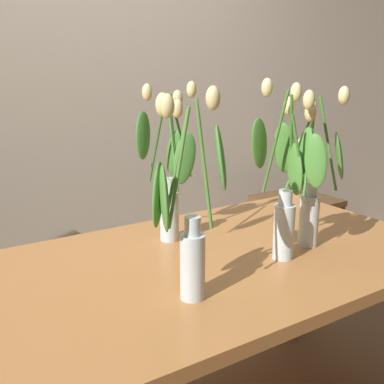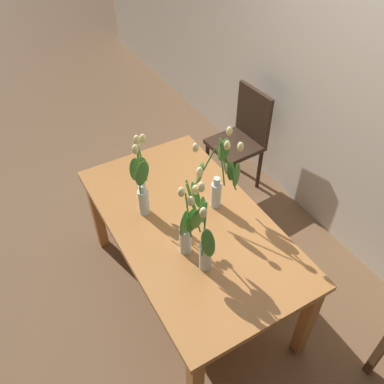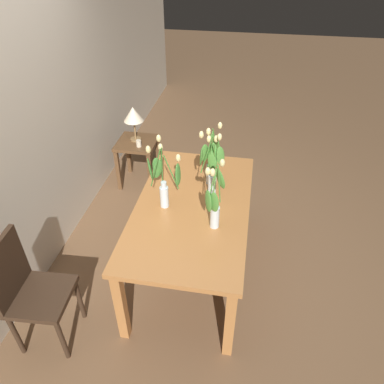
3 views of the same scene
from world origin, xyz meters
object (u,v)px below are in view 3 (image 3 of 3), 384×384
at_px(tulip_vase_1, 210,170).
at_px(tulip_vase_2, 213,164).
at_px(side_table, 138,150).
at_px(dining_table, 192,214).
at_px(pillar_candle, 139,143).
at_px(dining_chair, 28,288).
at_px(table_lamp, 133,115).
at_px(tulip_vase_0, 215,205).
at_px(tulip_vase_3, 163,181).

distance_m(tulip_vase_1, tulip_vase_2, 0.12).
xyz_separation_m(tulip_vase_1, side_table, (1.07, 0.97, -0.53)).
relative_size(dining_table, pillar_candle, 21.33).
relative_size(dining_chair, table_lamp, 2.34).
relative_size(dining_chair, side_table, 1.69).
height_order(dining_table, tulip_vase_0, tulip_vase_0).
xyz_separation_m(dining_table, tulip_vase_0, (-0.22, -0.20, 0.30)).
relative_size(dining_table, tulip_vase_3, 2.86).
distance_m(tulip_vase_2, side_table, 1.46).
bearing_deg(tulip_vase_3, dining_table, -82.54).
height_order(tulip_vase_2, pillar_candle, tulip_vase_2).
height_order(tulip_vase_0, tulip_vase_2, tulip_vase_0).
relative_size(tulip_vase_1, side_table, 1.04).
bearing_deg(tulip_vase_3, table_lamp, 26.38).
bearing_deg(dining_table, dining_chair, 129.55).
bearing_deg(dining_chair, pillar_candle, -5.73).
height_order(tulip_vase_1, tulip_vase_2, tulip_vase_1).
bearing_deg(table_lamp, tulip_vase_1, -138.00).
bearing_deg(tulip_vase_1, side_table, 42.38).
distance_m(tulip_vase_3, table_lamp, 1.49).
relative_size(tulip_vase_1, tulip_vase_2, 1.05).
bearing_deg(pillar_candle, table_lamp, 29.51).
bearing_deg(side_table, tulip_vase_2, -133.99).
distance_m(tulip_vase_3, pillar_candle, 1.38).
distance_m(dining_table, tulip_vase_1, 0.39).
distance_m(tulip_vase_0, table_lamp, 1.88).
height_order(dining_table, side_table, dining_table).
relative_size(tulip_vase_0, tulip_vase_3, 1.00).
relative_size(dining_table, side_table, 2.91).
height_order(dining_table, pillar_candle, dining_table).
relative_size(dining_table, table_lamp, 4.02).
relative_size(tulip_vase_3, pillar_candle, 7.47).
height_order(tulip_vase_2, tulip_vase_3, tulip_vase_3).
bearing_deg(dining_chair, tulip_vase_1, -47.16).
height_order(dining_chair, pillar_candle, dining_chair).
bearing_deg(tulip_vase_0, dining_chair, 116.77).
bearing_deg(tulip_vase_1, dining_chair, 132.84).
bearing_deg(tulip_vase_0, pillar_candle, 35.91).
distance_m(side_table, pillar_candle, 0.20).
bearing_deg(tulip_vase_1, pillar_candle, 43.51).
height_order(dining_table, table_lamp, table_lamp).
xyz_separation_m(tulip_vase_2, table_lamp, (0.98, 1.00, -0.09)).
xyz_separation_m(dining_table, tulip_vase_2, (0.32, -0.11, 0.30)).
xyz_separation_m(tulip_vase_0, side_table, (1.49, 1.07, -0.52)).
distance_m(tulip_vase_0, tulip_vase_3, 0.47).
bearing_deg(side_table, pillar_candle, -150.14).
relative_size(tulip_vase_0, tulip_vase_1, 0.98).
distance_m(dining_table, tulip_vase_0, 0.43).
distance_m(dining_chair, table_lamp, 2.17).
bearing_deg(tulip_vase_2, pillar_candle, 47.54).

